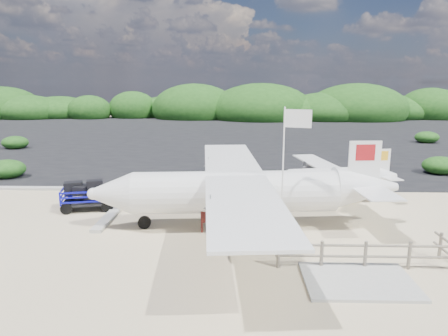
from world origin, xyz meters
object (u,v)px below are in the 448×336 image
Objects in this scene: baggage_cart at (89,210)px; crew_a at (210,192)px; aircraft_small at (131,129)px; signboard at (217,231)px; crew_b at (211,187)px; flagpole at (281,235)px; aircraft_large at (374,153)px.

crew_a is (6.15, 0.29, 0.89)m from baggage_cart.
aircraft_small is at bearing 88.38° from baggage_cart.
baggage_cart is 1.75× the size of signboard.
crew_a is at bearing -10.03° from baggage_cart.
baggage_cart reaches higher than signboard.
signboard is 0.95× the size of crew_b.
flagpole is 0.33× the size of aircraft_large.
crew_b is 0.10× the size of aircraft_large.
crew_b is (-0.52, 4.50, 0.81)m from signboard.
crew_b is 0.22× the size of aircraft_small.
crew_a reaches higher than crew_b.
signboard is at bearing 51.71° from aircraft_large.
aircraft_small is at bearing -91.60° from crew_a.
flagpole reaches higher than signboard.
aircraft_large is (10.83, 20.55, 0.00)m from flagpole.
signboard is at bearing -35.62° from baggage_cart.
aircraft_small is (-16.41, 39.04, 0.00)m from flagpole.
crew_b is at bearing 100.40° from aircraft_small.
flagpole is at bearing 110.87° from crew_a.
aircraft_large is (13.53, 20.17, 0.00)m from signboard.
crew_a is 0.24× the size of aircraft_small.
flagpole is at bearing 102.10° from aircraft_small.
crew_a is 37.92m from aircraft_small.
aircraft_large is (14.05, 15.67, -0.81)m from crew_b.
crew_a is 1.39m from crew_b.
flagpole is at bearing -31.56° from baggage_cart.
flagpole is at bearing -19.91° from signboard.
baggage_cart is 6.43m from crew_b.
aircraft_small is (-13.18, 35.55, -0.89)m from crew_a.
aircraft_small is (-7.03, 35.83, 0.00)m from baggage_cart.
flagpole is 42.34m from aircraft_small.
aircraft_small is (-13.70, 38.65, 0.00)m from signboard.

